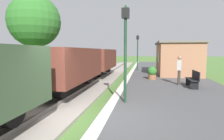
# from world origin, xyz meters

# --- Properties ---
(ground_plane) EXTENTS (160.00, 160.00, 0.00)m
(ground_plane) POSITION_xyz_m (0.00, 0.00, 0.00)
(ground_plane) COLOR #517A38
(platform_slab) EXTENTS (6.00, 60.00, 0.25)m
(platform_slab) POSITION_xyz_m (3.20, 0.00, 0.12)
(platform_slab) COLOR #4C4C4F
(platform_slab) RESTS_ON ground
(platform_edge_stripe) EXTENTS (0.36, 60.00, 0.01)m
(platform_edge_stripe) POSITION_xyz_m (0.40, 0.00, 0.25)
(platform_edge_stripe) COLOR silver
(platform_edge_stripe) RESTS_ON platform_slab
(track_ballast) EXTENTS (3.80, 60.00, 0.12)m
(track_ballast) POSITION_xyz_m (-2.40, 0.00, 0.06)
(track_ballast) COLOR #9E9389
(track_ballast) RESTS_ON ground
(rail_near) EXTENTS (0.07, 60.00, 0.14)m
(rail_near) POSITION_xyz_m (-1.68, 0.00, 0.19)
(rail_near) COLOR slate
(rail_near) RESTS_ON track_ballast
(rail_far) EXTENTS (0.07, 60.00, 0.14)m
(rail_far) POSITION_xyz_m (-3.12, 0.00, 0.19)
(rail_far) COLOR slate
(rail_far) RESTS_ON track_ballast
(freight_train) EXTENTS (2.50, 19.40, 2.12)m
(freight_train) POSITION_xyz_m (-2.40, 3.58, 1.40)
(freight_train) COLOR #384C33
(freight_train) RESTS_ON rail_near
(station_hut) EXTENTS (3.50, 5.80, 2.78)m
(station_hut) POSITION_xyz_m (4.40, 11.67, 1.65)
(station_hut) COLOR #9E6B4C
(station_hut) RESTS_ON platform_slab
(bench_near_hut) EXTENTS (0.42, 1.50, 0.91)m
(bench_near_hut) POSITION_xyz_m (4.27, 5.34, 0.72)
(bench_near_hut) COLOR black
(bench_near_hut) RESTS_ON platform_slab
(bench_down_platform) EXTENTS (0.42, 1.50, 0.91)m
(bench_down_platform) POSITION_xyz_m (4.27, 17.21, 0.72)
(bench_down_platform) COLOR black
(bench_down_platform) RESTS_ON platform_slab
(person_waiting) EXTENTS (0.32, 0.42, 1.71)m
(person_waiting) POSITION_xyz_m (3.65, 6.10, 1.18)
(person_waiting) COLOR #38332D
(person_waiting) RESTS_ON platform_slab
(potted_planter) EXTENTS (0.64, 0.64, 0.92)m
(potted_planter) POSITION_xyz_m (2.16, 7.96, 0.72)
(potted_planter) COLOR brown
(potted_planter) RESTS_ON platform_slab
(lamp_post_near) EXTENTS (0.28, 0.28, 3.70)m
(lamp_post_near) POSITION_xyz_m (0.89, 1.68, 2.80)
(lamp_post_near) COLOR #193823
(lamp_post_near) RESTS_ON platform_slab
(lamp_post_far) EXTENTS (0.28, 0.28, 3.70)m
(lamp_post_far) POSITION_xyz_m (0.89, 14.23, 2.80)
(lamp_post_far) COLOR #193823
(lamp_post_far) RESTS_ON platform_slab
(tree_trackside_far) EXTENTS (4.09, 4.09, 6.64)m
(tree_trackside_far) POSITION_xyz_m (-7.04, 8.47, 4.59)
(tree_trackside_far) COLOR #4C3823
(tree_trackside_far) RESTS_ON ground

